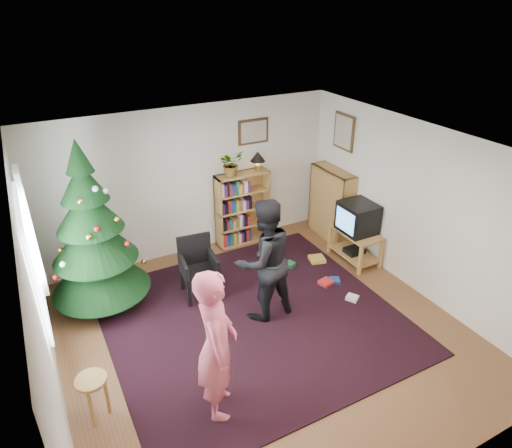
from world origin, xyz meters
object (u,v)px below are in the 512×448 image
crt_tv (358,218)px  table_lamp (258,158)px  potted_plant (231,163)px  stool (93,388)px  armchair (197,264)px  picture_right (344,132)px  person_standing (216,345)px  bookshelf_right (331,203)px  person_by_chair (264,261)px  bookshelf_back (243,208)px  tv_stand (355,243)px  picture_back (253,131)px  christmas_tree (94,242)px

crt_tv → table_lamp: table_lamp is taller
potted_plant → crt_tv: bearing=-43.0°
stool → armchair: bearing=42.3°
picture_right → table_lamp: 1.50m
armchair → person_standing: 2.21m
bookshelf_right → person_standing: (-3.35, -2.60, 0.21)m
stool → person_by_chair: (2.39, 0.69, 0.45)m
bookshelf_back → tv_stand: bearing=-46.8°
tv_stand → armchair: 2.68m
picture_right → table_lamp: size_ratio=1.76×
picture_back → person_standing: size_ratio=0.31×
christmas_tree → stool: bearing=-103.3°
picture_back → crt_tv: picture_back is taller
crt_tv → person_standing: bearing=-151.7°
picture_back → bookshelf_right: picture_back is taller
picture_back → table_lamp: bearing=-84.2°
christmas_tree → bookshelf_right: (4.07, 0.13, -0.36)m
bookshelf_back → crt_tv: (1.35, -1.45, 0.13)m
tv_stand → person_by_chair: size_ratio=0.50×
armchair → stool: 2.40m
picture_right → person_standing: 4.47m
crt_tv → person_by_chair: person_by_chair is taller
picture_right → potted_plant: size_ratio=1.41×
bookshelf_right → table_lamp: table_lamp is taller
christmas_tree → armchair: christmas_tree is taller
bookshelf_right → person_standing: bearing=127.8°
tv_stand → bookshelf_right: bearing=82.1°
bookshelf_back → stool: 4.09m
picture_back → bookshelf_back: picture_back is taller
crt_tv → stool: crt_tv is taller
bookshelf_right → potted_plant: (-1.68, 0.58, 0.85)m
picture_back → tv_stand: 2.51m
table_lamp → armchair: bearing=-145.8°
picture_back → armchair: picture_back is taller
potted_plant → person_standing: bearing=-117.7°
bookshelf_back → crt_tv: bookshelf_back is taller
tv_stand → table_lamp: 2.16m
crt_tv → person_by_chair: (-2.02, -0.55, 0.08)m
bookshelf_right → picture_right: bearing=-93.3°
bookshelf_back → crt_tv: 1.98m
christmas_tree → person_by_chair: (1.93, -1.29, -0.15)m
armchair → table_lamp: bearing=40.1°
crt_tv → picture_back: bearing=124.0°
tv_stand → crt_tv: bearing=180.0°
bookshelf_back → bookshelf_right: size_ratio=1.00×
picture_right → potted_plant: 1.95m
picture_back → bookshelf_back: 1.32m
person_by_chair → crt_tv: bearing=-169.0°
bookshelf_back → potted_plant: bearing=180.0°
picture_back → stool: (-3.35, -2.83, -1.53)m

